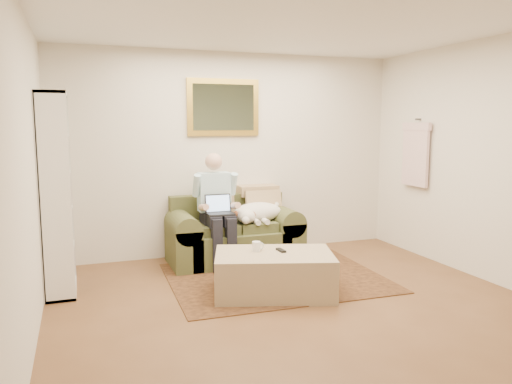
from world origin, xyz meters
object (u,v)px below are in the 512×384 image
seated_man (218,211)px  laptop (219,209)px  sleeping_dog (258,212)px  ottoman (274,274)px  sofa (234,239)px  coffee_mug (256,246)px  bookshelf (57,194)px

seated_man → laptop: seated_man is taller
sleeping_dog → ottoman: 1.32m
sofa → coffee_mug: size_ratio=16.01×
sofa → ottoman: bearing=-89.2°
sofa → bookshelf: bearing=-167.0°
sleeping_dog → ottoman: (-0.27, -1.23, -0.40)m
seated_man → bookshelf: (-1.75, -0.31, 0.33)m
laptop → sleeping_dog: laptop is taller
sleeping_dog → ottoman: sleeping_dog is taller
seated_man → laptop: (0.00, -0.06, 0.03)m
laptop → ottoman: 1.23m
sofa → sleeping_dog: (0.29, -0.08, 0.34)m
sofa → seated_man: seated_man is taller
sofa → sleeping_dog: sofa is taller
sofa → sleeping_dog: size_ratio=2.43×
seated_man → ottoman: size_ratio=1.16×
sleeping_dog → coffee_mug: size_ratio=6.59×
seated_man → ottoman: 1.28m
sofa → bookshelf: (-1.99, -0.46, 0.72)m
ottoman → sleeping_dog: bearing=77.6°
coffee_mug → bookshelf: bearing=158.8°
coffee_mug → bookshelf: (-1.87, 0.72, 0.53)m
ottoman → coffee_mug: 0.32m
bookshelf → coffee_mug: bearing=-21.2°
seated_man → sleeping_dog: seated_man is taller
sleeping_dog → bookshelf: bookshelf is taller
sofa → ottoman: 1.31m
seated_man → ottoman: bearing=-77.5°
sofa → laptop: 0.53m
sleeping_dog → coffee_mug: sleeping_dog is taller
coffee_mug → bookshelf: 2.07m
coffee_mug → bookshelf: bookshelf is taller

